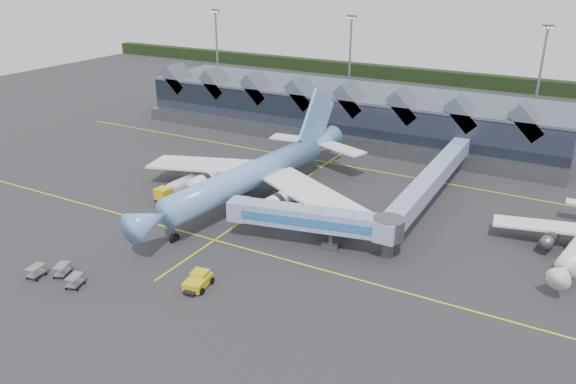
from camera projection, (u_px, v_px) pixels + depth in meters
The scene contains 10 objects.
ground at pixel (247, 218), 82.32m from camera, with size 260.00×260.00×0.00m, color #2D2D30.
taxi_stripes at pixel (280, 195), 90.39m from camera, with size 120.00×60.00×0.01m.
tree_line_far at pixel (444, 78), 170.40m from camera, with size 260.00×4.00×4.00m, color black.
terminal at pixel (346, 111), 120.96m from camera, with size 90.00×22.25×12.52m.
light_masts at pixel (490, 75), 118.84m from camera, with size 132.40×42.56×22.45m.
main_airliner at pixel (255, 174), 86.83m from camera, with size 40.82×47.27×15.18m.
jet_bridge at pixel (324, 221), 72.44m from camera, with size 23.14×7.85×5.45m.
fuel_truck at pixel (179, 188), 88.94m from camera, with size 3.21×8.93×2.97m.
pushback_tug at pixel (198, 281), 64.70m from camera, with size 3.04×4.32×1.80m.
baggage_carts at pixel (58, 274), 66.11m from camera, with size 7.49×4.09×1.47m.
Camera 1 is at (41.51, -62.26, 35.05)m, focal length 35.00 mm.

